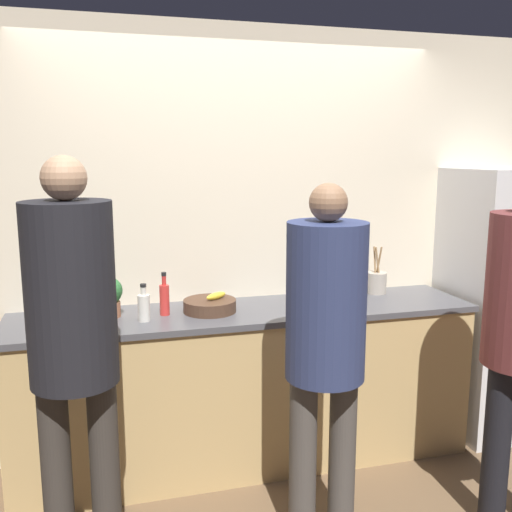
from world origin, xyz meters
TOP-DOWN VIEW (x-y plane):
  - ground_plane at (0.00, 0.00)m, footprint 14.00×14.00m
  - wall_back at (0.00, 0.65)m, footprint 5.20×0.06m
  - counter at (0.00, 0.35)m, footprint 2.70×0.63m
  - refrigerator at (1.72, 0.32)m, footprint 0.65×0.63m
  - person_left at (-0.94, -0.35)m, footprint 0.37×0.37m
  - person_center at (0.17, -0.45)m, footprint 0.37×0.37m
  - fruit_bowl at (-0.22, 0.34)m, footprint 0.30×0.30m
  - utensil_crock at (0.91, 0.49)m, footprint 0.13×0.13m
  - bottle_dark at (0.46, 0.39)m, footprint 0.06×0.06m
  - bottle_red at (-0.48, 0.34)m, footprint 0.05×0.05m
  - bottle_clear at (-0.60, 0.26)m, footprint 0.07×0.07m
  - cup_black at (0.33, 0.40)m, footprint 0.08×0.08m
  - potted_plant at (-0.78, 0.39)m, footprint 0.15×0.15m

SIDE VIEW (x-z plane):
  - ground_plane at x=0.00m, z-range 0.00..0.00m
  - counter at x=0.00m, z-range 0.00..0.95m
  - refrigerator at x=1.72m, z-range 0.00..1.75m
  - fruit_bowl at x=-0.22m, z-range 0.93..1.04m
  - cup_black at x=0.33m, z-range 0.95..1.03m
  - utensil_crock at x=0.91m, z-range 0.87..1.18m
  - bottle_dark at x=0.46m, z-range 0.93..1.13m
  - bottle_clear at x=-0.60m, z-range 0.93..1.13m
  - person_center at x=0.17m, z-range 0.18..1.90m
  - bottle_red at x=-0.48m, z-range 0.92..1.17m
  - potted_plant at x=-0.78m, z-range 0.96..1.18m
  - person_left at x=-0.94m, z-range 0.20..2.04m
  - wall_back at x=0.00m, z-range 0.00..2.60m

